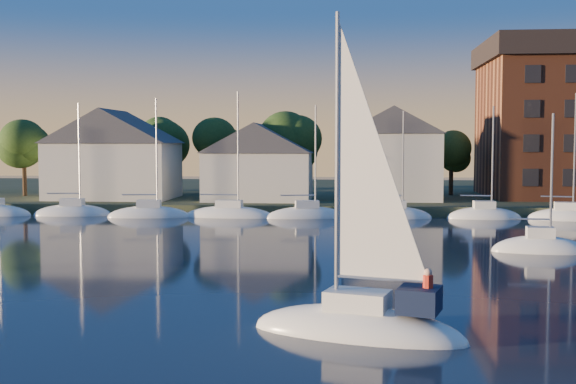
# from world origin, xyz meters

# --- Properties ---
(shoreline_land) EXTENTS (160.00, 50.00, 2.00)m
(shoreline_land) POSITION_xyz_m (0.00, 75.00, 0.00)
(shoreline_land) COLOR #323D24
(shoreline_land) RESTS_ON ground
(wooden_dock) EXTENTS (120.00, 3.00, 1.00)m
(wooden_dock) POSITION_xyz_m (0.00, 52.00, 0.00)
(wooden_dock) COLOR brown
(wooden_dock) RESTS_ON ground
(clubhouse_west) EXTENTS (13.65, 9.45, 9.64)m
(clubhouse_west) POSITION_xyz_m (-22.00, 58.00, 5.93)
(clubhouse_west) COLOR beige
(clubhouse_west) RESTS_ON shoreline_land
(clubhouse_centre) EXTENTS (11.55, 8.40, 8.08)m
(clubhouse_centre) POSITION_xyz_m (-6.00, 57.00, 5.13)
(clubhouse_centre) COLOR beige
(clubhouse_centre) RESTS_ON shoreline_land
(clubhouse_east) EXTENTS (10.50, 8.40, 9.80)m
(clubhouse_east) POSITION_xyz_m (8.00, 59.00, 6.00)
(clubhouse_east) COLOR beige
(clubhouse_east) RESTS_ON shoreline_land
(tree_line) EXTENTS (93.40, 5.40, 8.90)m
(tree_line) POSITION_xyz_m (2.00, 63.00, 7.18)
(tree_line) COLOR #392819
(tree_line) RESTS_ON shoreline_land
(moored_fleet) EXTENTS (87.50, 2.40, 12.05)m
(moored_fleet) POSITION_xyz_m (0.00, 49.00, 0.10)
(moored_fleet) COLOR white
(moored_fleet) RESTS_ON ground
(hero_sailboat) EXTENTS (8.53, 4.83, 12.88)m
(hero_sailboat) POSITION_xyz_m (4.07, 7.66, 0.55)
(hero_sailboat) COLOR white
(hero_sailboat) RESTS_ON ground
(drifting_sailboat_right) EXTENTS (6.28, 2.70, 10.02)m
(drifting_sailboat_right) POSITION_xyz_m (15.86, 28.81, 0.10)
(drifting_sailboat_right) COLOR white
(drifting_sailboat_right) RESTS_ON ground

